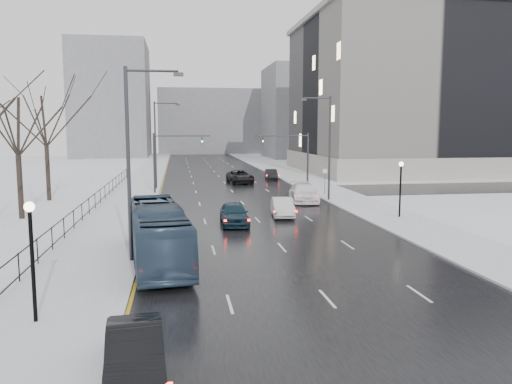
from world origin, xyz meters
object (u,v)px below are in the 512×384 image
streetlight_l_near (133,155)px  no_uturn_sign (325,174)px  bus (158,233)px  sedan_right_far (304,193)px  sedan_left_near (135,353)px  streetlight_l_far (157,141)px  tree_park_d (22,220)px  sedan_center_near (234,214)px  sedan_right_distant (271,174)px  sedan_right_cross (240,177)px  mast_signal_left (164,156)px  tree_park_e (49,201)px  mast_signal_right (298,155)px  lamppost_r_mid (401,181)px  streetlight_r_mid (327,143)px  lamppost_l (31,244)px  sedan_right_near (283,207)px

streetlight_l_near → no_uturn_sign: size_ratio=3.70×
bus → sedan_right_far: size_ratio=1.85×
sedan_left_near → bus: (0.20, 12.29, 0.79)m
streetlight_l_far → bus: size_ratio=0.92×
tree_park_d → sedan_center_near: tree_park_d is taller
sedan_left_near → bus: bus is taller
no_uturn_sign → tree_park_d: bearing=-159.7°
tree_park_d → no_uturn_sign: size_ratio=4.63×
sedan_right_distant → sedan_right_cross: bearing=-136.8°
streetlight_l_near → mast_signal_left: size_ratio=1.54×
tree_park_e → mast_signal_left: (10.87, 4.00, 4.11)m
mast_signal_left → sedan_right_cross: size_ratio=1.09×
mast_signal_right → sedan_right_cross: 11.17m
mast_signal_right → no_uturn_sign: (1.87, -4.00, -1.81)m
lamppost_r_mid → sedan_right_far: lamppost_r_mid is taller
tree_park_e → streetlight_l_near: size_ratio=1.35×
streetlight_l_far → sedan_right_cross: size_ratio=1.68×
sedan_center_near → tree_park_e: bearing=139.3°
streetlight_r_mid → lamppost_l: 34.04m
no_uturn_sign → sedan_center_near: bearing=-127.3°
mast_signal_right → no_uturn_sign: size_ratio=2.41×
streetlight_r_mid → lamppost_l: (-19.17, -28.00, -2.67)m
mast_signal_left → sedan_right_far: (13.17, -8.26, -3.21)m
streetlight_l_near → streetlight_l_far: same height
mast_signal_right → tree_park_e: bearing=-171.1°
tree_park_d → no_uturn_sign: tree_park_d is taller
lamppost_r_mid → streetlight_r_mid: bearing=105.8°
lamppost_r_mid → mast_signal_right: 18.41m
sedan_right_cross → sedan_right_distant: size_ratio=1.40×
mast_signal_left → sedan_center_near: size_ratio=1.35×
lamppost_r_mid → sedan_center_near: bearing=-176.9°
streetlight_r_mid → mast_signal_right: streetlight_r_mid is taller
sedan_center_near → sedan_right_cross: sedan_right_cross is taller
sedan_left_near → streetlight_r_mid: bearing=59.8°
sedan_right_cross → sedan_right_far: 17.92m
streetlight_l_far → tree_park_d: bearing=-118.2°
sedan_center_near → tree_park_d: bearing=164.9°
streetlight_l_far → sedan_right_distant: (14.91, 9.04, -4.88)m
bus → streetlight_r_mid: bearing=46.6°
tree_park_d → sedan_right_near: size_ratio=2.75×
sedan_right_near → lamppost_l: bearing=-117.3°
streetlight_l_far → lamppost_r_mid: (19.17, -22.00, -2.67)m
lamppost_l → mast_signal_left: mast_signal_left is taller
streetlight_l_far → no_uturn_sign: size_ratio=3.70×
mast_signal_left → sedan_left_near: bearing=-89.8°
sedan_center_near → sedan_right_near: 5.04m
streetlight_r_mid → sedan_right_near: size_ratio=2.20×
streetlight_l_near → lamppost_l: (-2.83, -8.00, -2.67)m
lamppost_l → sedan_center_near: lamppost_l is taller
tree_park_d → no_uturn_sign: 28.88m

